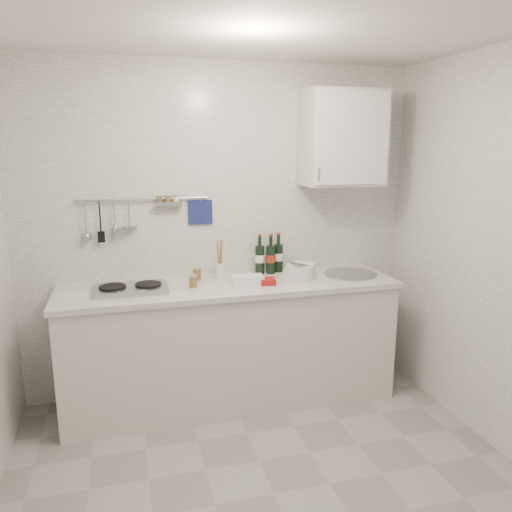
{
  "coord_description": "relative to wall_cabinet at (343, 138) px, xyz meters",
  "views": [
    {
      "loc": [
        -0.73,
        -2.31,
        1.9
      ],
      "look_at": [
        0.14,
        0.9,
        1.16
      ],
      "focal_mm": 35.0,
      "sensor_mm": 36.0,
      "label": 1
    }
  ],
  "objects": [
    {
      "name": "floor",
      "position": [
        -0.9,
        -1.22,
        -1.95
      ],
      "size": [
        3.0,
        3.0,
        0.0
      ],
      "primitive_type": "plane",
      "color": "gray",
      "rests_on": "ground"
    },
    {
      "name": "ceiling",
      "position": [
        -0.9,
        -1.22,
        0.55
      ],
      "size": [
        3.0,
        3.0,
        0.0
      ],
      "primitive_type": "plane",
      "rotation": [
        3.14,
        0.0,
        0.0
      ],
      "color": "silver",
      "rests_on": "back_wall"
    },
    {
      "name": "back_wall",
      "position": [
        -0.9,
        0.18,
        -0.7
      ],
      "size": [
        3.0,
        0.02,
        2.5
      ],
      "primitive_type": "cube",
      "color": "silver",
      "rests_on": "floor"
    },
    {
      "name": "counter",
      "position": [
        -0.89,
        -0.12,
        -1.52
      ],
      "size": [
        2.44,
        0.64,
        0.96
      ],
      "color": "beige",
      "rests_on": "floor"
    },
    {
      "name": "wall_rail",
      "position": [
        -1.5,
        0.15,
        -0.52
      ],
      "size": [
        0.98,
        0.09,
        0.34
      ],
      "color": "#93969B",
      "rests_on": "back_wall"
    },
    {
      "name": "wall_cabinet",
      "position": [
        0.0,
        0.0,
        0.0
      ],
      "size": [
        0.6,
        0.38,
        0.7
      ],
      "color": "beige",
      "rests_on": "back_wall"
    },
    {
      "name": "plate_stack_hob",
      "position": [
        -1.6,
        -0.06,
        -1.02
      ],
      "size": [
        0.3,
        0.3,
        0.02
      ],
      "rotation": [
        0.0,
        0.0,
        0.39
      ],
      "color": "#4662A0",
      "rests_on": "counter"
    },
    {
      "name": "plate_stack_sink",
      "position": [
        -0.37,
        -0.11,
        -0.98
      ],
      "size": [
        0.28,
        0.26,
        0.12
      ],
      "rotation": [
        0.0,
        0.0,
        0.39
      ],
      "color": "white",
      "rests_on": "counter"
    },
    {
      "name": "wine_bottles",
      "position": [
        -0.53,
        0.1,
        -0.87
      ],
      "size": [
        0.23,
        0.11,
        0.31
      ],
      "rotation": [
        0.0,
        0.0,
        0.13
      ],
      "color": "black",
      "rests_on": "counter"
    },
    {
      "name": "butter_dish",
      "position": [
        -0.79,
        -0.18,
        -1.0
      ],
      "size": [
        0.23,
        0.12,
        0.07
      ],
      "primitive_type": "cube",
      "rotation": [
        0.0,
        0.0,
        -0.04
      ],
      "color": "white",
      "rests_on": "counter"
    },
    {
      "name": "strawberry_punnet",
      "position": [
        -0.64,
        -0.21,
        -1.01
      ],
      "size": [
        0.12,
        0.12,
        0.04
      ],
      "primitive_type": "cube",
      "rotation": [
        0.0,
        0.0,
        -0.1
      ],
      "color": "#B21D13",
      "rests_on": "counter"
    },
    {
      "name": "utensil_crock",
      "position": [
        -0.94,
        0.05,
        -0.96
      ],
      "size": [
        0.07,
        0.07,
        0.3
      ],
      "rotation": [
        0.0,
        0.0,
        -0.03
      ],
      "color": "white",
      "rests_on": "counter"
    },
    {
      "name": "jar_a",
      "position": [
        -1.11,
        0.05,
        -0.98
      ],
      "size": [
        0.06,
        0.06,
        0.09
      ],
      "rotation": [
        0.0,
        0.0,
        0.03
      ],
      "color": "brown",
      "rests_on": "counter"
    },
    {
      "name": "jar_b",
      "position": [
        -0.31,
        0.05,
        -0.99
      ],
      "size": [
        0.07,
        0.07,
        0.08
      ],
      "rotation": [
        0.0,
        0.0,
        0.26
      ],
      "color": "brown",
      "rests_on": "counter"
    },
    {
      "name": "jar_c",
      "position": [
        -0.33,
        0.01,
        -0.99
      ],
      "size": [
        0.06,
        0.06,
        0.08
      ],
      "rotation": [
        0.0,
        0.0,
        -0.25
      ],
      "color": "brown",
      "rests_on": "counter"
    },
    {
      "name": "jar_d",
      "position": [
        -1.17,
        -0.14,
        -0.99
      ],
      "size": [
        0.06,
        0.06,
        0.09
      ],
      "rotation": [
        0.0,
        0.0,
        0.02
      ],
      "color": "brown",
      "rests_on": "counter"
    }
  ]
}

